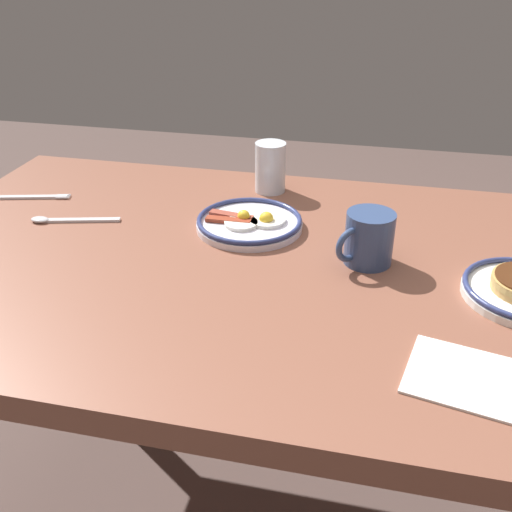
{
  "coord_description": "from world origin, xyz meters",
  "views": [
    {
      "loc": [
        -0.25,
        0.96,
        1.29
      ],
      "look_at": [
        -0.04,
        0.04,
        0.77
      ],
      "focal_mm": 41.26,
      "sensor_mm": 36.0,
      "label": 1
    }
  ],
  "objects": [
    {
      "name": "ground_plane",
      "position": [
        0.0,
        0.0,
        0.0
      ],
      "size": [
        6.0,
        6.0,
        0.0
      ],
      "primitive_type": "plane",
      "color": "brown"
    },
    {
      "name": "dining_table",
      "position": [
        0.0,
        0.0,
        0.66
      ],
      "size": [
        1.4,
        0.9,
        0.74
      ],
      "color": "brown",
      "rests_on": "ground_plane"
    },
    {
      "name": "plate_near_main",
      "position": [
        0.01,
        -0.13,
        0.75
      ],
      "size": [
        0.23,
        0.23,
        0.04
      ],
      "color": "white",
      "rests_on": "dining_table"
    },
    {
      "name": "coffee_mug",
      "position": [
        -0.24,
        -0.03,
        0.79
      ],
      "size": [
        0.11,
        0.11,
        0.1
      ],
      "color": "#334772",
      "rests_on": "dining_table"
    },
    {
      "name": "drinking_glass",
      "position": [
        0.01,
        -0.34,
        0.79
      ],
      "size": [
        0.07,
        0.07,
        0.12
      ],
      "color": "silver",
      "rests_on": "dining_table"
    },
    {
      "name": "paper_napkin",
      "position": [
        -0.39,
        0.27,
        0.74
      ],
      "size": [
        0.18,
        0.17,
        0.0
      ],
      "primitive_type": "cube",
      "rotation": [
        0.0,
        0.0,
        -0.21
      ],
      "color": "white",
      "rests_on": "dining_table"
    },
    {
      "name": "fork_near",
      "position": [
        0.56,
        -0.17,
        0.74
      ],
      "size": [
        0.19,
        0.07,
        0.01
      ],
      "color": "silver",
      "rests_on": "dining_table"
    },
    {
      "name": "tea_spoon",
      "position": [
        0.41,
        -0.07,
        0.74
      ],
      "size": [
        0.19,
        0.06,
        0.01
      ],
      "color": "silver",
      "rests_on": "dining_table"
    }
  ]
}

